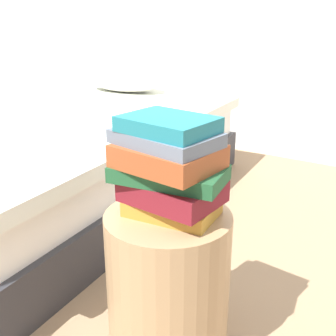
# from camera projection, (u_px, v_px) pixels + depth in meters

# --- Properties ---
(bed) EXTENTS (1.65, 2.09, 0.62)m
(bed) POSITION_uv_depth(u_px,v_px,m) (46.00, 154.00, 2.34)
(bed) COLOR #2D2D33
(bed) RESTS_ON ground_plane
(side_table) EXTENTS (0.36, 0.36, 0.44)m
(side_table) POSITION_uv_depth(u_px,v_px,m) (168.00, 282.00, 1.25)
(side_table) COLOR tan
(side_table) RESTS_ON ground_plane
(book_ochre) EXTENTS (0.25, 0.18, 0.04)m
(book_ochre) POSITION_uv_depth(u_px,v_px,m) (172.00, 207.00, 1.17)
(book_ochre) COLOR #B7842D
(book_ochre) RESTS_ON side_table
(book_maroon) EXTENTS (0.26, 0.21, 0.06)m
(book_maroon) POSITION_uv_depth(u_px,v_px,m) (172.00, 191.00, 1.16)
(book_maroon) COLOR maroon
(book_maroon) RESTS_ON book_ochre
(book_forest) EXTENTS (0.32, 0.21, 0.04)m
(book_forest) POSITION_uv_depth(u_px,v_px,m) (169.00, 173.00, 1.14)
(book_forest) COLOR #1E512D
(book_forest) RESTS_ON book_maroon
(book_rust) EXTENTS (0.27, 0.23, 0.06)m
(book_rust) POSITION_uv_depth(u_px,v_px,m) (168.00, 156.00, 1.12)
(book_rust) COLOR #994723
(book_rust) RESTS_ON book_forest
(book_slate) EXTENTS (0.29, 0.22, 0.04)m
(book_slate) POSITION_uv_depth(u_px,v_px,m) (166.00, 138.00, 1.10)
(book_slate) COLOR slate
(book_slate) RESTS_ON book_rust
(book_teal) EXTENTS (0.25, 0.20, 0.04)m
(book_teal) POSITION_uv_depth(u_px,v_px,m) (167.00, 124.00, 1.09)
(book_teal) COLOR #1E727F
(book_teal) RESTS_ON book_slate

